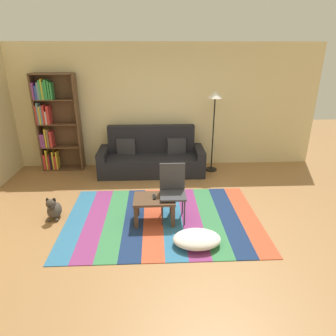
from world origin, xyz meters
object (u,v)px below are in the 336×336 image
couch (152,157)px  dog (54,209)px  pouf (197,239)px  tv_remote (154,197)px  standing_lamp (215,105)px  coffee_table (154,202)px  bookshelf (53,124)px  folding_chair (173,187)px

couch → dog: 2.46m
pouf → tv_remote: bearing=130.5°
standing_lamp → tv_remote: (-1.29, -2.08, -1.04)m
standing_lamp → coffee_table: bearing=-121.6°
pouf → coffee_table: bearing=130.9°
coffee_table → tv_remote: size_ratio=4.28×
standing_lamp → bookshelf: bearing=176.1°
dog → folding_chair: 1.95m
couch → bookshelf: bearing=172.4°
couch → coffee_table: couch is taller
dog → folding_chair: size_ratio=0.44×
bookshelf → coffee_table: bookshelf is taller
bookshelf → pouf: (2.76, -3.00, -0.95)m
bookshelf → pouf: bookshelf is taller
bookshelf → pouf: size_ratio=3.15×
bookshelf → coffee_table: size_ratio=3.27×
coffee_table → folding_chair: folding_chair is taller
pouf → bookshelf: bearing=132.6°
coffee_table → tv_remote: 0.09m
couch → coffee_table: (0.05, -2.04, -0.01)m
bookshelf → dog: 2.41m
couch → tv_remote: 2.04m
pouf → dog: 2.35m
folding_chair → dog: bearing=-168.6°
pouf → dog: size_ratio=1.68×
couch → tv_remote: couch is taller
couch → coffee_table: 2.05m
couch → pouf: 2.80m
bookshelf → coffee_table: (2.17, -2.33, -0.73)m
tv_remote → standing_lamp: bearing=55.7°
dog → coffee_table: bearing=-5.5°
tv_remote → folding_chair: (0.29, 0.10, 0.12)m
tv_remote → pouf: bearing=-52.1°
bookshelf → folding_chair: (2.46, -2.22, -0.52)m
bookshelf → tv_remote: bearing=-46.9°
coffee_table → bookshelf: bearing=133.0°
couch → bookshelf: (-2.12, 0.28, 0.72)m
pouf → folding_chair: (-0.29, 0.78, 0.43)m
standing_lamp → couch: bearing=-177.9°
coffee_table → standing_lamp: standing_lamp is taller
dog → pouf: bearing=-20.6°
coffee_table → pouf: size_ratio=0.96×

